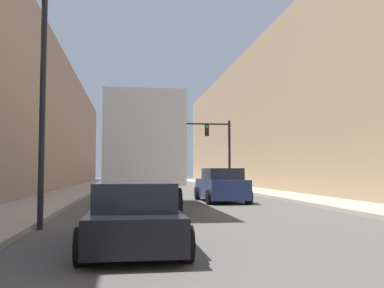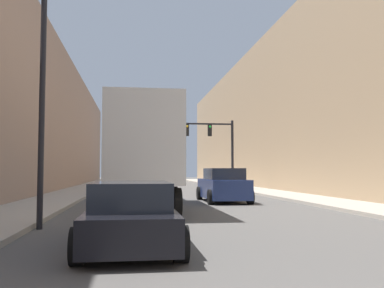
# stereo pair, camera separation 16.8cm
# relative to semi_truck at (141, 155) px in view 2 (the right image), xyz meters

# --- Properties ---
(sidewalk_right) EXTENTS (2.79, 80.00, 0.15)m
(sidewalk_right) POSITION_rel_semi_truck_xyz_m (8.94, 12.06, -2.20)
(sidewalk_right) COLOR #B2A899
(sidewalk_right) RESTS_ON ground
(sidewalk_left) EXTENTS (2.79, 80.00, 0.15)m
(sidewalk_left) POSITION_rel_semi_truck_xyz_m (-4.36, 12.06, -2.20)
(sidewalk_left) COLOR #B2A899
(sidewalk_left) RESTS_ON ground
(building_right) EXTENTS (6.00, 80.00, 12.85)m
(building_right) POSITION_rel_semi_truck_xyz_m (13.33, 12.06, 4.15)
(building_right) COLOR tan
(building_right) RESTS_ON ground
(building_left) EXTENTS (6.00, 80.00, 11.22)m
(building_left) POSITION_rel_semi_truck_xyz_m (-8.76, 12.06, 3.34)
(building_left) COLOR #997A66
(building_left) RESTS_ON ground
(semi_truck) EXTENTS (2.57, 12.69, 4.12)m
(semi_truck) POSITION_rel_semi_truck_xyz_m (0.00, 0.00, 0.00)
(semi_truck) COLOR silver
(semi_truck) RESTS_ON ground
(sedan_car) EXTENTS (1.97, 4.38, 1.34)m
(sedan_car) POSITION_rel_semi_truck_xyz_m (-0.37, -10.33, -1.63)
(sedan_car) COLOR black
(sedan_car) RESTS_ON ground
(suv_car) EXTENTS (2.12, 4.73, 1.69)m
(suv_car) POSITION_rel_semi_truck_xyz_m (4.17, 2.04, -1.46)
(suv_car) COLOR navy
(suv_car) RESTS_ON ground
(traffic_signal_gantry) EXTENTS (5.52, 0.35, 5.53)m
(traffic_signal_gantry) POSITION_rel_semi_truck_xyz_m (6.04, 13.62, 1.56)
(traffic_signal_gantry) COLOR black
(traffic_signal_gantry) RESTS_ON ground
(street_lamp) EXTENTS (0.44, 0.44, 6.77)m
(street_lamp) POSITION_rel_semi_truck_xyz_m (-2.82, -7.21, 2.07)
(street_lamp) COLOR black
(street_lamp) RESTS_ON ground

